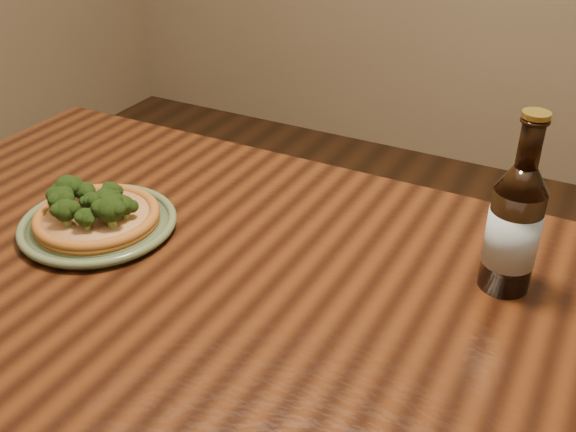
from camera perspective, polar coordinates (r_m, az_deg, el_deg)
The scene contains 4 objects.
table at distance 0.96m, azimuth 0.26°, elevation -13.32°, with size 1.60×0.90×0.75m.
plate at distance 1.13m, azimuth -15.77°, elevation -0.66°, with size 0.25×0.25×0.02m.
pizza at distance 1.11m, azimuth -16.03°, elevation 0.25°, with size 0.20×0.20×0.07m.
beer_bottle at distance 0.96m, azimuth 18.58°, elevation -0.87°, with size 0.07×0.07×0.26m.
Camera 1 is at (0.32, -0.51, 1.32)m, focal length 42.00 mm.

